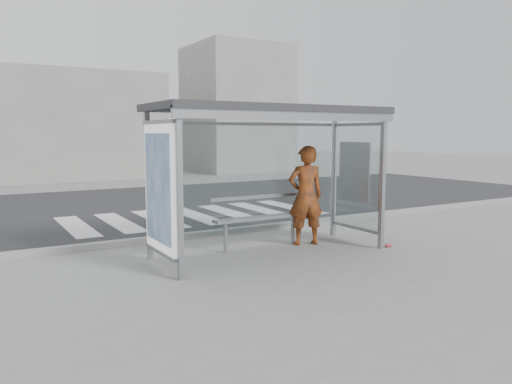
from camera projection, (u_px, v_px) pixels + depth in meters
ground at (271, 254)px, 8.95m from camera, size 80.00×80.00×0.00m
road at (146, 205)px, 14.94m from camera, size 30.00×10.00×0.01m
curb at (222, 232)px, 10.61m from camera, size 30.00×0.18×0.12m
crosswalk at (195, 216)px, 13.05m from camera, size 6.55×3.00×0.00m
bus_shelter at (251, 143)px, 8.59m from camera, size 4.25×1.65×2.62m
building_center at (72, 126)px, 24.06m from camera, size 8.00×5.00×5.00m
building_right at (236, 109)px, 28.48m from camera, size 5.00×5.00×7.00m
person at (306, 196)px, 9.59m from camera, size 0.80×0.63×1.92m
bench at (260, 218)px, 9.35m from camera, size 1.90×0.33×0.98m
soda_can at (388, 245)px, 9.46m from camera, size 0.12×0.07×0.07m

